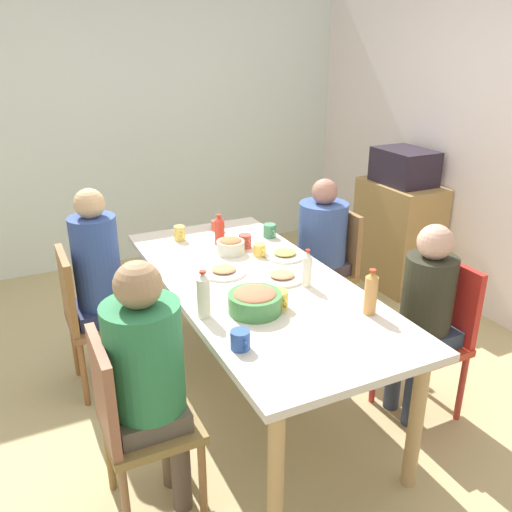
{
  "coord_description": "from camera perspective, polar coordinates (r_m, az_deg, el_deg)",
  "views": [
    {
      "loc": [
        2.44,
        -1.18,
        2.02
      ],
      "look_at": [
        0.0,
        0.0,
        0.92
      ],
      "focal_mm": 37.71,
      "sensor_mm": 36.0,
      "label": 1
    }
  ],
  "objects": [
    {
      "name": "cup_0",
      "position": [
        3.62,
        1.46,
        2.69
      ],
      "size": [
        0.12,
        0.08,
        0.09
      ],
      "color": "#44875D",
      "rests_on": "dining_table"
    },
    {
      "name": "ground_plane",
      "position": [
        3.38,
        0.0,
        -14.51
      ],
      "size": [
        5.99,
        5.99,
        0.0
      ],
      "primitive_type": "plane",
      "color": "tan"
    },
    {
      "name": "microwave",
      "position": [
        4.6,
        15.47,
        9.13
      ],
      "size": [
        0.48,
        0.36,
        0.28
      ],
      "primitive_type": "cube",
      "color": "#261D2B",
      "rests_on": "side_cabinet"
    },
    {
      "name": "plate_0",
      "position": [
        3.08,
        -3.43,
        -1.61
      ],
      "size": [
        0.25,
        0.25,
        0.04
      ],
      "color": "white",
      "rests_on": "dining_table"
    },
    {
      "name": "cup_5",
      "position": [
        3.6,
        -8.11,
        2.4
      ],
      "size": [
        0.11,
        0.07,
        0.1
      ],
      "color": "#E7C255",
      "rests_on": "dining_table"
    },
    {
      "name": "cup_6",
      "position": [
        2.35,
        -1.67,
        -8.9
      ],
      "size": [
        0.12,
        0.09,
        0.09
      ],
      "color": "#2E51A1",
      "rests_on": "dining_table"
    },
    {
      "name": "person_1",
      "position": [
        3.78,
        6.9,
        1.51
      ],
      "size": [
        0.34,
        0.34,
        1.14
      ],
      "color": "#3D3C49",
      "rests_on": "ground_plane"
    },
    {
      "name": "side_cabinet",
      "position": [
        4.76,
        14.75,
        2.21
      ],
      "size": [
        0.7,
        0.44,
        0.9
      ],
      "primitive_type": "cube",
      "color": "#A48048",
      "rests_on": "ground_plane"
    },
    {
      "name": "person_3",
      "position": [
        3.26,
        -16.18,
        -2.07
      ],
      "size": [
        0.3,
        0.3,
        1.26
      ],
      "color": "#262846",
      "rests_on": "ground_plane"
    },
    {
      "name": "bottle_2",
      "position": [
        3.48,
        -3.9,
        2.72
      ],
      "size": [
        0.06,
        0.06,
        0.2
      ],
      "color": "red",
      "rests_on": "dining_table"
    },
    {
      "name": "bottle_1",
      "position": [
        2.58,
        -5.59,
        -4.17
      ],
      "size": [
        0.06,
        0.06,
        0.24
      ],
      "color": "#ECE2C6",
      "rests_on": "dining_table"
    },
    {
      "name": "cup_2",
      "position": [
        3.44,
        -1.15,
        1.58
      ],
      "size": [
        0.12,
        0.08,
        0.09
      ],
      "color": "#C84A3F",
      "rests_on": "dining_table"
    },
    {
      "name": "bottle_3",
      "position": [
        2.66,
        12.09,
        -3.85
      ],
      "size": [
        0.06,
        0.06,
        0.23
      ],
      "color": "#CB8E49",
      "rests_on": "dining_table"
    },
    {
      "name": "chair_0",
      "position": [
        2.46,
        -13.09,
        -16.32
      ],
      "size": [
        0.4,
        0.4,
        0.9
      ],
      "color": "olive",
      "rests_on": "ground_plane"
    },
    {
      "name": "chair_3",
      "position": [
        3.34,
        -17.33,
        -5.75
      ],
      "size": [
        0.4,
        0.4,
        0.9
      ],
      "color": "brown",
      "rests_on": "ground_plane"
    },
    {
      "name": "plate_1",
      "position": [
        3.01,
        2.77,
        -2.19
      ],
      "size": [
        0.25,
        0.25,
        0.04
      ],
      "color": "silver",
      "rests_on": "dining_table"
    },
    {
      "name": "cup_4",
      "position": [
        3.77,
        -4.17,
        3.25
      ],
      "size": [
        0.11,
        0.08,
        0.07
      ],
      "color": "#D55038",
      "rests_on": "dining_table"
    },
    {
      "name": "plate_2",
      "position": [
        3.31,
        3.08,
        0.18
      ],
      "size": [
        0.25,
        0.25,
        0.04
      ],
      "color": "silver",
      "rests_on": "dining_table"
    },
    {
      "name": "chair_1",
      "position": [
        3.89,
        7.9,
        -0.81
      ],
      "size": [
        0.4,
        0.4,
        0.9
      ],
      "color": "olive",
      "rests_on": "ground_plane"
    },
    {
      "name": "wall_left",
      "position": [
        5.18,
        -12.76,
        13.71
      ],
      "size": [
        0.12,
        4.31,
        2.6
      ],
      "primitive_type": "cube",
      "color": "silver",
      "rests_on": "ground_plane"
    },
    {
      "name": "person_0",
      "position": [
        2.34,
        -11.41,
        -11.55
      ],
      "size": [
        0.33,
        0.33,
        1.22
      ],
      "color": "brown",
      "rests_on": "ground_plane"
    },
    {
      "name": "cup_1",
      "position": [
        2.68,
        2.57,
        -4.64
      ],
      "size": [
        0.12,
        0.08,
        0.09
      ],
      "color": "yellow",
      "rests_on": "dining_table"
    },
    {
      "name": "cup_3",
      "position": [
        3.31,
        0.39,
        0.65
      ],
      "size": [
        0.11,
        0.08,
        0.08
      ],
      "color": "#EFC551",
      "rests_on": "dining_table"
    },
    {
      "name": "bowl_1",
      "position": [
        2.64,
        -0.12,
        -4.78
      ],
      "size": [
        0.26,
        0.26,
        0.12
      ],
      "color": "#448544",
      "rests_on": "dining_table"
    },
    {
      "name": "dining_table",
      "position": [
        3.02,
        0.0,
        -4.02
      ],
      "size": [
        2.09,
        0.93,
        0.77
      ],
      "color": "beige",
      "rests_on": "ground_plane"
    },
    {
      "name": "chair_2",
      "position": [
        3.17,
        18.37,
        -7.48
      ],
      "size": [
        0.4,
        0.4,
        0.9
      ],
      "color": "#B0301A",
      "rests_on": "ground_plane"
    },
    {
      "name": "bottle_0",
      "position": [
        2.9,
        5.44,
        -1.38
      ],
      "size": [
        0.05,
        0.05,
        0.21
      ],
      "color": "silver",
      "rests_on": "dining_table"
    },
    {
      "name": "bowl_0",
      "position": [
        3.35,
        -2.71,
        1.1
      ],
      "size": [
        0.17,
        0.17,
        0.1
      ],
      "color": "beige",
      "rests_on": "dining_table"
    },
    {
      "name": "person_2",
      "position": [
        3.03,
        17.45,
        -5.21
      ],
      "size": [
        0.3,
        0.3,
        1.14
      ],
      "color": "#2C3952",
      "rests_on": "ground_plane"
    }
  ]
}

